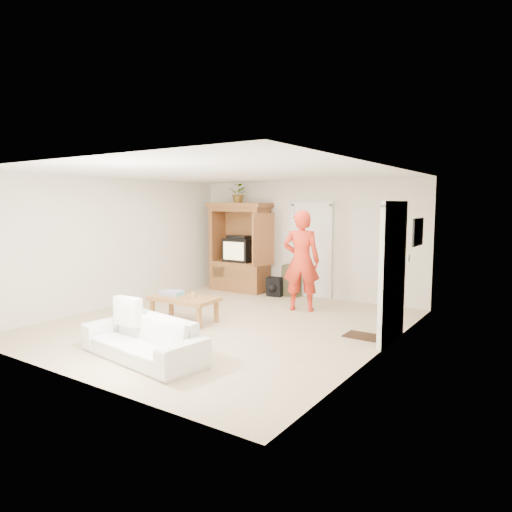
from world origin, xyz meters
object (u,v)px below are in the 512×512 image
at_px(sofa, 143,338).
at_px(armoire, 241,253).
at_px(man, 301,261).
at_px(coffee_table, 184,300).

bearing_deg(sofa, armoire, 117.80).
bearing_deg(armoire, man, -25.02).
height_order(man, coffee_table, man).
distance_m(armoire, coffee_table, 3.12).
xyz_separation_m(man, coffee_table, (-1.30, -1.92, -0.59)).
xyz_separation_m(armoire, sofa, (1.75, -4.70, -0.63)).
xyz_separation_m(armoire, man, (2.19, -1.02, 0.07)).
height_order(armoire, coffee_table, armoire).
distance_m(man, sofa, 3.77).
height_order(sofa, coffee_table, sofa).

